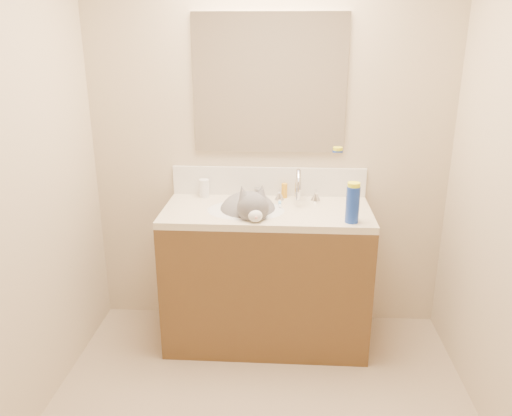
# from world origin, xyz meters

# --- Properties ---
(room_shell) EXTENTS (2.24, 2.54, 2.52)m
(room_shell) POSITION_xyz_m (0.00, 0.00, 1.49)
(room_shell) COLOR #BFAB8E
(room_shell) RESTS_ON ground
(vanity_cabinet) EXTENTS (1.20, 0.55, 0.82)m
(vanity_cabinet) POSITION_xyz_m (0.00, 0.97, 0.41)
(vanity_cabinet) COLOR #54391D
(vanity_cabinet) RESTS_ON ground
(counter_slab) EXTENTS (1.20, 0.55, 0.04)m
(counter_slab) POSITION_xyz_m (0.00, 0.97, 0.84)
(counter_slab) COLOR beige
(counter_slab) RESTS_ON vanity_cabinet
(basin) EXTENTS (0.45, 0.36, 0.14)m
(basin) POSITION_xyz_m (-0.12, 0.94, 0.79)
(basin) COLOR white
(basin) RESTS_ON vanity_cabinet
(faucet) EXTENTS (0.28, 0.20, 0.21)m
(faucet) POSITION_xyz_m (0.18, 1.11, 0.95)
(faucet) COLOR silver
(faucet) RESTS_ON counter_slab
(cat) EXTENTS (0.44, 0.50, 0.35)m
(cat) POSITION_xyz_m (-0.10, 0.95, 0.84)
(cat) COLOR #595659
(cat) RESTS_ON basin
(backsplash) EXTENTS (1.20, 0.02, 0.18)m
(backsplash) POSITION_xyz_m (0.00, 1.24, 0.95)
(backsplash) COLOR silver
(backsplash) RESTS_ON counter_slab
(mirror) EXTENTS (0.90, 0.02, 0.80)m
(mirror) POSITION_xyz_m (0.00, 1.24, 1.54)
(mirror) COLOR white
(mirror) RESTS_ON room_shell
(pill_bottle) EXTENTS (0.07, 0.07, 0.11)m
(pill_bottle) POSITION_xyz_m (-0.40, 1.18, 0.92)
(pill_bottle) COLOR silver
(pill_bottle) RESTS_ON counter_slab
(pill_label) EXTENTS (0.06, 0.06, 0.04)m
(pill_label) POSITION_xyz_m (-0.40, 1.18, 0.90)
(pill_label) COLOR orange
(pill_label) RESTS_ON pill_bottle
(silver_jar) EXTENTS (0.07, 0.07, 0.06)m
(silver_jar) POSITION_xyz_m (-0.06, 1.18, 0.89)
(silver_jar) COLOR #B7B7BC
(silver_jar) RESTS_ON counter_slab
(amber_bottle) EXTENTS (0.04, 0.04, 0.09)m
(amber_bottle) POSITION_xyz_m (0.10, 1.19, 0.91)
(amber_bottle) COLOR orange
(amber_bottle) RESTS_ON counter_slab
(toothbrush) EXTENTS (0.02, 0.14, 0.01)m
(toothbrush) POSITION_xyz_m (0.07, 1.05, 0.86)
(toothbrush) COLOR silver
(toothbrush) RESTS_ON counter_slab
(toothbrush_head) EXTENTS (0.02, 0.03, 0.02)m
(toothbrush_head) POSITION_xyz_m (0.07, 1.05, 0.87)
(toothbrush_head) COLOR #72BFF2
(toothbrush_head) RESTS_ON counter_slab
(spray_can) EXTENTS (0.09, 0.09, 0.20)m
(spray_can) POSITION_xyz_m (0.46, 0.78, 0.96)
(spray_can) COLOR #16369E
(spray_can) RESTS_ON counter_slab
(spray_cap) EXTENTS (0.08, 0.08, 0.04)m
(spray_cap) POSITION_xyz_m (0.46, 0.78, 1.06)
(spray_cap) COLOR #F6F319
(spray_cap) RESTS_ON spray_can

